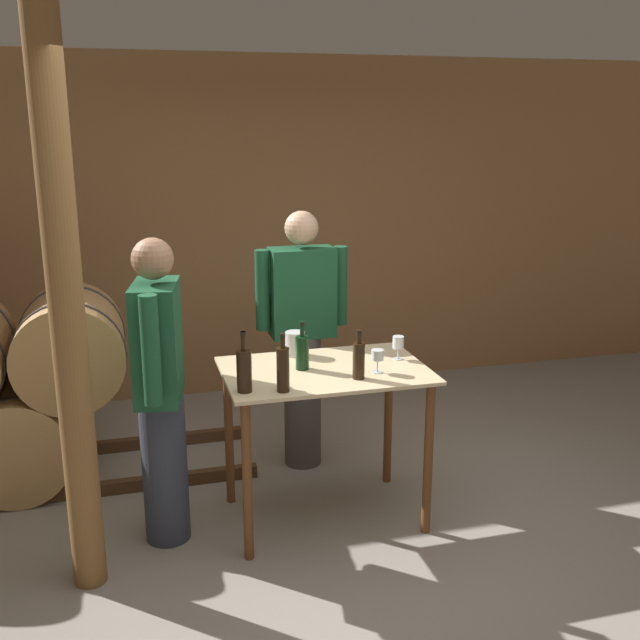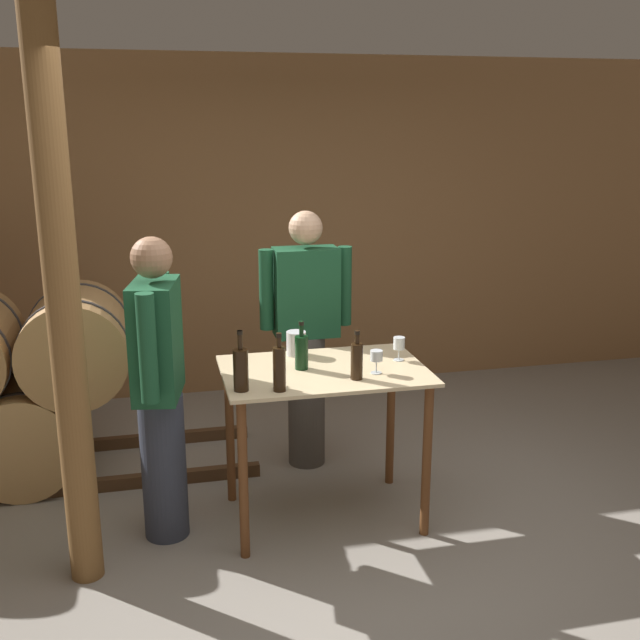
{
  "view_description": "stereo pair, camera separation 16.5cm",
  "coord_description": "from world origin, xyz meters",
  "views": [
    {
      "loc": [
        -1.04,
        -3.23,
        2.22
      ],
      "look_at": [
        0.01,
        0.59,
        1.14
      ],
      "focal_mm": 42.0,
      "sensor_mm": 36.0,
      "label": 1
    },
    {
      "loc": [
        -0.88,
        -3.27,
        2.22
      ],
      "look_at": [
        0.01,
        0.59,
        1.14
      ],
      "focal_mm": 42.0,
      "sensor_mm": 36.0,
      "label": 2
    }
  ],
  "objects": [
    {
      "name": "person_visitor_with_scarf",
      "position": [
        0.05,
        1.2,
        0.88
      ],
      "size": [
        0.59,
        0.24,
        1.67
      ],
      "color": "#4C4742",
      "rests_on": "ground_plane"
    },
    {
      "name": "wine_bottle_left",
      "position": [
        -0.29,
        0.21,
        1.02
      ],
      "size": [
        0.06,
        0.06,
        0.3
      ],
      "color": "black",
      "rests_on": "tasting_table"
    },
    {
      "name": "tasting_table",
      "position": [
        0.01,
        0.49,
        0.73
      ],
      "size": [
        1.11,
        0.74,
        0.89
      ],
      "color": "beige",
      "rests_on": "ground_plane"
    },
    {
      "name": "wine_bottle_far_left",
      "position": [
        -0.48,
        0.26,
        1.01
      ],
      "size": [
        0.08,
        0.08,
        0.31
      ],
      "color": "black",
      "rests_on": "tasting_table"
    },
    {
      "name": "back_wall",
      "position": [
        0.0,
        2.71,
        1.35
      ],
      "size": [
        8.4,
        0.05,
        2.7
      ],
      "color": "#996B42",
      "rests_on": "ground_plane"
    },
    {
      "name": "wine_bottle_center",
      "position": [
        -0.11,
        0.52,
        0.99
      ],
      "size": [
        0.07,
        0.07,
        0.27
      ],
      "color": "black",
      "rests_on": "tasting_table"
    },
    {
      "name": "wooden_post",
      "position": [
        -1.28,
        0.19,
        1.35
      ],
      "size": [
        0.16,
        0.16,
        2.7
      ],
      "color": "brown",
      "rests_on": "ground_plane"
    },
    {
      "name": "person_host",
      "position": [
        -0.88,
        0.5,
        0.87
      ],
      "size": [
        0.29,
        0.58,
        1.65
      ],
      "color": "#333847",
      "rests_on": "ground_plane"
    },
    {
      "name": "wine_glass_near_center",
      "position": [
        0.45,
        0.54,
        0.99
      ],
      "size": [
        0.06,
        0.06,
        0.13
      ],
      "color": "silver",
      "rests_on": "tasting_table"
    },
    {
      "name": "ice_bucket",
      "position": [
        -0.09,
        0.77,
        0.96
      ],
      "size": [
        0.11,
        0.11,
        0.14
      ],
      "color": "silver",
      "rests_on": "tasting_table"
    },
    {
      "name": "wine_glass_near_left",
      "position": [
        0.26,
        0.36,
        0.99
      ],
      "size": [
        0.07,
        0.07,
        0.13
      ],
      "color": "silver",
      "rests_on": "tasting_table"
    },
    {
      "name": "ground_plane",
      "position": [
        0.0,
        0.0,
        0.0
      ],
      "size": [
        14.0,
        14.0,
        0.0
      ],
      "primitive_type": "plane",
      "color": "gray"
    },
    {
      "name": "wine_bottle_right",
      "position": [
        0.13,
        0.29,
        1.0
      ],
      "size": [
        0.06,
        0.06,
        0.26
      ],
      "color": "black",
      "rests_on": "tasting_table"
    }
  ]
}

